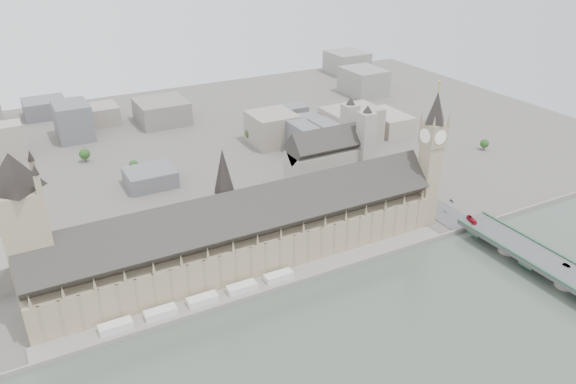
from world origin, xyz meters
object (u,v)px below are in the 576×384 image
car_approach (452,201)px  red_bus_north (472,220)px  westminster_abbey (330,159)px  palace_of_westminster (245,235)px  victoria_tower (26,232)px  elizabeth_tower (431,150)px  car_silver (567,265)px  westminster_bridge (556,273)px

car_approach → red_bus_north: bearing=-89.1°
westminster_abbey → red_bus_north: bearing=-68.3°
palace_of_westminster → victoria_tower: bearing=177.0°
palace_of_westminster → elizabeth_tower: 142.94m
red_bus_north → car_approach: 31.42m
red_bus_north → car_silver: red_bus_north is taller
elizabeth_tower → westminster_abbey: 96.91m
elizabeth_tower → westminster_abbey: size_ratio=1.58×
elizabeth_tower → victoria_tower: bearing=176.0°
westminster_abbey → car_silver: size_ratio=14.98×
elizabeth_tower → car_approach: elizabeth_tower is taller
elizabeth_tower → car_approach: (28.33, 1.60, -47.16)m
elizabeth_tower → car_approach: bearing=3.2°
westminster_bridge → victoria_tower: bearing=158.2°
victoria_tower → red_bus_north: victoria_tower is taller
elizabeth_tower → westminster_abbey: elizabeth_tower is taller
victoria_tower → car_approach: victoria_tower is taller
palace_of_westminster → victoria_tower: (-122.00, 6.30, 32.50)m
palace_of_westminster → elizabeth_tower: elizabeth_tower is taller
westminster_bridge → car_approach: size_ratio=69.89×
victoria_tower → red_bus_north: (278.87, -46.35, -43.48)m
palace_of_westminster → victoria_tower: victoria_tower is taller
elizabeth_tower → red_bus_north: elizabeth_tower is taller
palace_of_westminster → car_approach: bearing=-3.5°
victoria_tower → car_approach: 292.17m
elizabeth_tower → car_silver: 112.48m
elizabeth_tower → red_bus_north: 57.53m
elizabeth_tower → westminster_bridge: bearing=-75.9°
westminster_abbey → red_bus_north: westminster_abbey is taller
red_bus_north → car_silver: size_ratio=2.34×
red_bus_north → car_approach: red_bus_north is taller
westminster_abbey → car_approach: westminster_abbey is taller
westminster_bridge → red_bus_north: size_ratio=30.67×
car_silver → car_approach: (-0.88, 99.48, -0.07)m
palace_of_westminster → elizabeth_tower: size_ratio=2.47×
westminster_abbey → car_approach: bearing=-57.0°
westminster_abbey → red_bus_north: (45.95, -115.35, -13.35)m
elizabeth_tower → palace_of_westminster: bearing=175.2°
palace_of_westminster → car_approach: 167.05m
car_approach → westminster_abbey: bearing=141.4°
car_silver → westminster_bridge: bearing=145.0°
elizabeth_tower → victoria_tower: 260.64m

